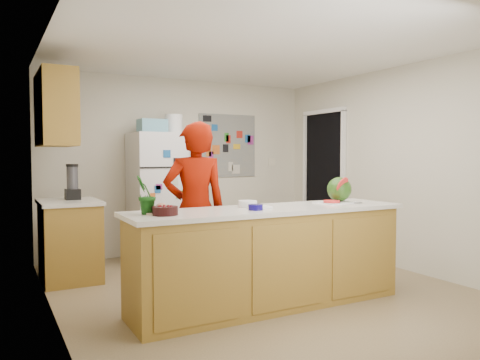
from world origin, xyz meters
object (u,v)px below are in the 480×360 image
refrigerator (160,196)px  person (195,210)px  watermelon (339,189)px  cherry_bowl (165,211)px

refrigerator → person: (-0.24, -1.79, 0.01)m
watermelon → cherry_bowl: bearing=-176.2°
person → watermelon: bearing=168.0°
person → watermelon: size_ratio=6.97×
refrigerator → watermelon: (1.13, -2.31, 0.21)m
refrigerator → cherry_bowl: refrigerator is taller
watermelon → cherry_bowl: size_ratio=1.21×
person → refrigerator: bearing=-88.8°
refrigerator → watermelon: bearing=-63.9°
person → watermelon: (1.38, -0.53, 0.19)m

